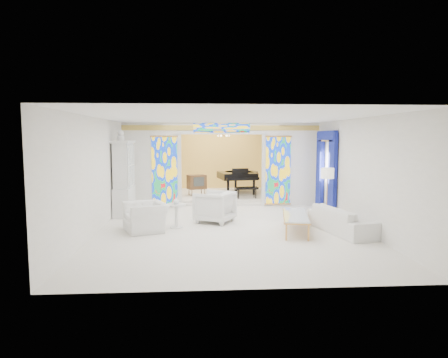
{
  "coord_description": "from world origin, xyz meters",
  "views": [
    {
      "loc": [
        -0.83,
        -12.27,
        2.48
      ],
      "look_at": [
        -0.03,
        0.2,
        1.18
      ],
      "focal_mm": 32.0,
      "sensor_mm": 36.0,
      "label": 1
    }
  ],
  "objects": [
    {
      "name": "wall_back",
      "position": [
        0.0,
        6.0,
        1.5
      ],
      "size": [
        7.0,
        0.02,
        3.0
      ],
      "primitive_type": "cube",
      "color": "silver",
      "rests_on": "floor"
    },
    {
      "name": "stained_glass_right",
      "position": [
        2.03,
        1.89,
        1.3
      ],
      "size": [
        0.9,
        0.04,
        2.4
      ],
      "primitive_type": "cube",
      "color": "gold",
      "rests_on": "partition_wall"
    },
    {
      "name": "vase",
      "position": [
        -1.45,
        -1.4,
        0.76
      ],
      "size": [
        0.2,
        0.2,
        0.18
      ],
      "primitive_type": "imported",
      "rotation": [
        0.0,
        0.0,
        0.16
      ],
      "color": "white",
      "rests_on": "side_table"
    },
    {
      "name": "grand_piano",
      "position": [
        0.87,
        4.2,
        0.9
      ],
      "size": [
        1.84,
        2.85,
        1.07
      ],
      "rotation": [
        0.0,
        0.0,
        0.16
      ],
      "color": "black",
      "rests_on": "alcove_platform"
    },
    {
      "name": "coffee_table",
      "position": [
        1.72,
        -2.05,
        0.42
      ],
      "size": [
        1.02,
        2.15,
        0.46
      ],
      "rotation": [
        0.0,
        0.0,
        -0.19
      ],
      "color": "silver",
      "rests_on": "floor"
    },
    {
      "name": "armchair_right",
      "position": [
        -0.37,
        -0.73,
        0.46
      ],
      "size": [
        1.35,
        1.34,
        0.92
      ],
      "primitive_type": "imported",
      "rotation": [
        0.0,
        0.0,
        -2.06
      ],
      "color": "white",
      "rests_on": "floor"
    },
    {
      "name": "china_cabinet",
      "position": [
        -3.22,
        0.6,
        1.17
      ],
      "size": [
        0.56,
        1.46,
        2.72
      ],
      "color": "silver",
      "rests_on": "floor"
    },
    {
      "name": "partition_wall",
      "position": [
        0.0,
        2.0,
        1.65
      ],
      "size": [
        7.0,
        0.22,
        3.0
      ],
      "color": "silver",
      "rests_on": "floor"
    },
    {
      "name": "alcove_platform",
      "position": [
        0.0,
        4.1,
        0.09
      ],
      "size": [
        6.8,
        3.8,
        0.18
      ],
      "primitive_type": "cube",
      "color": "silver",
      "rests_on": "floor"
    },
    {
      "name": "stained_glass_transom",
      "position": [
        0.0,
        1.89,
        2.82
      ],
      "size": [
        2.0,
        0.04,
        0.34
      ],
      "primitive_type": "cube",
      "color": "gold",
      "rests_on": "partition_wall"
    },
    {
      "name": "wall_front",
      "position": [
        0.0,
        -6.0,
        1.5
      ],
      "size": [
        7.0,
        0.02,
        3.0
      ],
      "primitive_type": "cube",
      "color": "silver",
      "rests_on": "floor"
    },
    {
      "name": "wall_left",
      "position": [
        -3.5,
        0.0,
        1.5
      ],
      "size": [
        0.02,
        12.0,
        3.0
      ],
      "primitive_type": "cube",
      "color": "silver",
      "rests_on": "floor"
    },
    {
      "name": "gold_curtain_back",
      "position": [
        0.0,
        5.88,
        1.5
      ],
      "size": [
        6.7,
        0.1,
        2.9
      ],
      "primitive_type": "cube",
      "color": "gold",
      "rests_on": "wall_back"
    },
    {
      "name": "floor",
      "position": [
        0.0,
        0.0,
        0.0
      ],
      "size": [
        12.0,
        12.0,
        0.0
      ],
      "primitive_type": "plane",
      "color": "silver",
      "rests_on": "ground"
    },
    {
      "name": "chandelier",
      "position": [
        0.2,
        4.0,
        2.55
      ],
      "size": [
        0.48,
        0.48,
        0.3
      ],
      "primitive_type": "cylinder",
      "color": "#CB8E47",
      "rests_on": "ceiling"
    },
    {
      "name": "wall_right",
      "position": [
        3.5,
        0.0,
        1.5
      ],
      "size": [
        0.02,
        12.0,
        3.0
      ],
      "primitive_type": "cube",
      "color": "silver",
      "rests_on": "floor"
    },
    {
      "name": "stained_glass_left",
      "position": [
        -2.03,
        1.89,
        1.3
      ],
      "size": [
        0.9,
        0.04,
        2.4
      ],
      "primitive_type": "cube",
      "color": "gold",
      "rests_on": "partition_wall"
    },
    {
      "name": "tv_console",
      "position": [
        -0.91,
        3.63,
        0.71
      ],
      "size": [
        0.82,
        0.69,
        0.81
      ],
      "rotation": [
        0.0,
        0.0,
        0.37
      ],
      "color": "brown",
      "rests_on": "alcove_platform"
    },
    {
      "name": "ceiling",
      "position": [
        0.0,
        0.0,
        3.0
      ],
      "size": [
        7.0,
        12.0,
        0.02
      ],
      "primitive_type": "cube",
      "color": "white",
      "rests_on": "wall_back"
    },
    {
      "name": "blue_drapes",
      "position": [
        3.4,
        0.7,
        1.58
      ],
      "size": [
        0.14,
        1.85,
        2.65
      ],
      "color": "navy",
      "rests_on": "wall_right"
    },
    {
      "name": "side_table",
      "position": [
        -1.45,
        -1.4,
        0.44
      ],
      "size": [
        0.63,
        0.63,
        0.67
      ],
      "rotation": [
        0.0,
        0.0,
        -0.2
      ],
      "color": "silver",
      "rests_on": "floor"
    },
    {
      "name": "armchair_left",
      "position": [
        -2.25,
        -1.7,
        0.38
      ],
      "size": [
        1.37,
        1.45,
        0.75
      ],
      "primitive_type": "imported",
      "rotation": [
        0.0,
        0.0,
        -1.19
      ],
      "color": "white",
      "rests_on": "floor"
    },
    {
      "name": "sofa",
      "position": [
        2.95,
        -2.21,
        0.33
      ],
      "size": [
        1.34,
        2.4,
        0.66
      ],
      "primitive_type": "imported",
      "rotation": [
        0.0,
        0.0,
        1.78
      ],
      "color": "white",
      "rests_on": "floor"
    },
    {
      "name": "floor_lamp",
      "position": [
        2.98,
        -0.74,
        1.35
      ],
      "size": [
        0.44,
        0.44,
        1.58
      ],
      "rotation": [
        0.0,
        0.0,
        0.16
      ],
      "color": "#CB8E47",
      "rests_on": "floor"
    }
  ]
}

